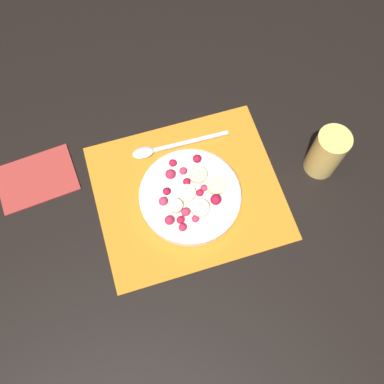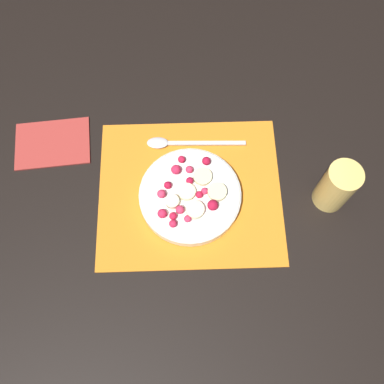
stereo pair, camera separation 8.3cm
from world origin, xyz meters
The scene contains 6 objects.
ground_plane centered at (0.00, 0.00, 0.00)m, with size 3.00×3.00×0.00m, color black.
placemat centered at (0.00, 0.00, 0.00)m, with size 0.37×0.32×0.01m.
fruit_bowl centered at (0.00, 0.02, 0.02)m, with size 0.20×0.20×0.05m.
spoon centered at (0.03, -0.11, 0.01)m, with size 0.21×0.03×0.01m.
drinking_glass centered at (-0.28, 0.02, 0.06)m, with size 0.06×0.06×0.12m.
napkin centered at (0.29, -0.12, 0.00)m, with size 0.17×0.13×0.01m.
Camera 1 is at (0.09, 0.31, 0.81)m, focal length 40.00 mm.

